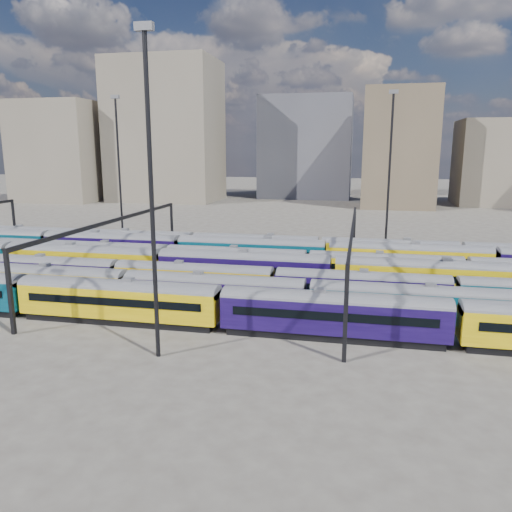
% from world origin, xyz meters
% --- Properties ---
extents(ground, '(500.00, 500.00, 0.00)m').
position_xyz_m(ground, '(0.00, 0.00, 0.00)').
color(ground, '#46413B').
rests_on(ground, ground).
extents(rake_0, '(123.70, 3.02, 5.08)m').
position_xyz_m(rake_0, '(-1.57, -15.00, 2.67)').
color(rake_0, black).
rests_on(rake_0, ground).
extents(rake_1, '(136.20, 2.85, 4.78)m').
position_xyz_m(rake_1, '(-3.77, -10.00, 2.51)').
color(rake_1, black).
rests_on(rake_1, ground).
extents(rake_2, '(131.91, 2.76, 4.63)m').
position_xyz_m(rake_2, '(-7.69, -5.00, 2.43)').
color(rake_2, black).
rests_on(rake_2, ground).
extents(rake_3, '(150.89, 3.15, 5.31)m').
position_xyz_m(rake_3, '(-2.89, 0.00, 2.79)').
color(rake_3, black).
rests_on(rake_3, ground).
extents(rake_4, '(114.95, 2.81, 4.71)m').
position_xyz_m(rake_4, '(-14.85, 5.00, 2.47)').
color(rake_4, black).
rests_on(rake_4, ground).
extents(rake_5, '(107.03, 3.13, 5.28)m').
position_xyz_m(rake_5, '(-4.19, 10.00, 2.77)').
color(rake_5, black).
rests_on(rake_5, ground).
extents(rake_6, '(137.43, 2.87, 4.83)m').
position_xyz_m(rake_6, '(15.01, 15.00, 2.53)').
color(rake_6, black).
rests_on(rake_6, ground).
extents(gantry_1, '(0.35, 40.35, 8.03)m').
position_xyz_m(gantry_1, '(-20.00, 0.00, 6.79)').
color(gantry_1, black).
rests_on(gantry_1, ground).
extents(gantry_2, '(0.35, 40.35, 8.03)m').
position_xyz_m(gantry_2, '(10.00, 0.00, 6.79)').
color(gantry_2, black).
rests_on(gantry_2, ground).
extents(mast_1, '(1.40, 0.50, 25.60)m').
position_xyz_m(mast_1, '(-30.00, 22.00, 13.97)').
color(mast_1, black).
rests_on(mast_1, ground).
extents(mast_2, '(1.40, 0.50, 25.60)m').
position_xyz_m(mast_2, '(-5.00, -22.00, 13.97)').
color(mast_2, black).
rests_on(mast_2, ground).
extents(mast_3, '(1.40, 0.50, 25.60)m').
position_xyz_m(mast_3, '(15.00, 24.00, 13.97)').
color(mast_3, black).
rests_on(mast_3, ground).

